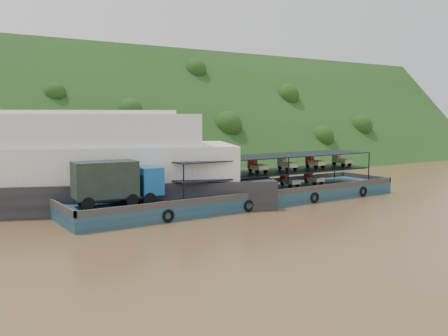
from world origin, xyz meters
TOP-DOWN VIEW (x-y plane):
  - ground at (0.00, 0.00)m, footprint 160.00×160.00m
  - hillside at (0.00, 36.00)m, footprint 140.00×39.60m
  - cargo_barge at (-3.38, -0.36)m, footprint 35.00×7.18m
  - passenger_ferry at (-19.72, 8.91)m, footprint 45.21×27.59m

SIDE VIEW (x-z plane):
  - ground at x=0.00m, z-range 0.00..0.00m
  - hillside at x=0.00m, z-range -19.80..19.80m
  - cargo_barge at x=-3.38m, z-range -1.22..3.64m
  - passenger_ferry at x=-19.72m, z-range -0.60..8.39m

